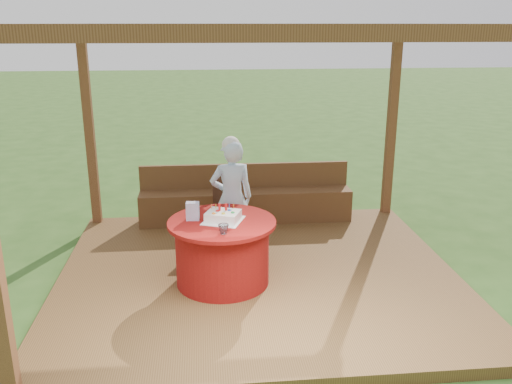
% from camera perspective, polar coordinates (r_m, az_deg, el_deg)
% --- Properties ---
extents(ground, '(60.00, 60.00, 0.00)m').
position_cam_1_polar(ground, '(6.33, 0.23, -9.35)').
color(ground, '#2B501A').
rests_on(ground, ground).
extents(deck, '(4.50, 4.00, 0.12)m').
position_cam_1_polar(deck, '(6.30, 0.23, -8.86)').
color(deck, brown).
rests_on(deck, ground).
extents(pergola, '(4.50, 4.00, 2.72)m').
position_cam_1_polar(pergola, '(5.67, 0.26, 12.93)').
color(pergola, brown).
rests_on(pergola, deck).
extents(bench, '(3.00, 0.42, 0.80)m').
position_cam_1_polar(bench, '(7.77, -1.08, -1.12)').
color(bench, brown).
rests_on(bench, deck).
extents(table, '(1.16, 1.16, 0.72)m').
position_cam_1_polar(table, '(5.90, -3.56, -6.26)').
color(table, maroon).
rests_on(table, deck).
extents(chair, '(0.43, 0.43, 0.84)m').
position_cam_1_polar(chair, '(7.05, -3.05, -1.46)').
color(chair, '#391E12').
rests_on(chair, deck).
extents(elderly_woman, '(0.56, 0.41, 1.47)m').
position_cam_1_polar(elderly_woman, '(6.50, -2.58, -0.48)').
color(elderly_woman, '#9DC3E9').
rests_on(elderly_woman, deck).
extents(birthday_cake, '(0.50, 0.50, 0.18)m').
position_cam_1_polar(birthday_cake, '(5.76, -3.48, -2.54)').
color(birthday_cake, white).
rests_on(birthday_cake, table).
extents(gift_bag, '(0.14, 0.10, 0.20)m').
position_cam_1_polar(gift_bag, '(5.80, -6.68, -2.01)').
color(gift_bag, '#CA83B1').
rests_on(gift_bag, table).
extents(drinking_glass, '(0.13, 0.13, 0.10)m').
position_cam_1_polar(drinking_glass, '(5.41, -3.45, -3.93)').
color(drinking_glass, silver).
rests_on(drinking_glass, table).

